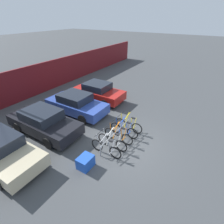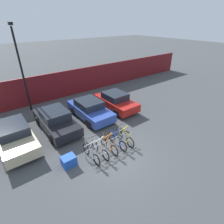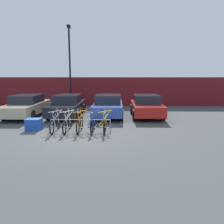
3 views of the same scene
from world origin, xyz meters
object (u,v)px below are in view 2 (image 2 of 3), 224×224
at_px(car_red, 116,101).
at_px(cargo_crate, 69,161).
at_px(bicycle_yellow, 124,137).
at_px(lamp_post, 21,66).
at_px(bicycle_white, 100,149).
at_px(car_beige, 14,135).
at_px(bike_rack, 107,142).
at_px(bicycle_silver, 91,153).
at_px(bicycle_blue, 117,141).
at_px(car_black, 56,120).
at_px(bicycle_orange, 109,145).
at_px(car_blue, 90,109).

distance_m(car_red, cargo_crate, 6.97).
relative_size(bicycle_yellow, lamp_post, 0.26).
height_order(bicycle_white, car_beige, car_beige).
bearing_deg(car_red, bicycle_yellow, -121.81).
relative_size(bike_rack, lamp_post, 0.44).
distance_m(bicycle_silver, bicycle_blue, 1.78).
xyz_separation_m(car_black, car_red, (5.12, -0.05, -0.00)).
xyz_separation_m(bicycle_blue, bicycle_yellow, (0.57, 0.00, 0.00)).
xyz_separation_m(car_red, lamp_post, (-5.74, 4.04, 2.94)).
distance_m(bike_rack, bicycle_orange, 0.18).
relative_size(bike_rack, car_blue, 0.69).
distance_m(car_blue, car_red, 2.47).
bearing_deg(car_black, bicycle_yellow, -56.05).
xyz_separation_m(bicycle_blue, cargo_crate, (-2.93, 0.32, -0.10)).
height_order(bike_rack, bicycle_yellow, bicycle_yellow).
height_order(bicycle_silver, bicycle_white, same).
height_order(bicycle_white, cargo_crate, bicycle_white).
distance_m(bicycle_yellow, lamp_post, 9.22).
bearing_deg(car_blue, bicycle_orange, -106.31).
height_order(bicycle_silver, bicycle_orange, same).
bearing_deg(car_blue, car_red, -0.49).
bearing_deg(bicycle_blue, car_black, 120.25).
distance_m(car_beige, car_black, 2.59).
xyz_separation_m(bicycle_white, cargo_crate, (-1.72, 0.32, -0.10)).
distance_m(bicycle_blue, car_red, 4.96).
xyz_separation_m(bike_rack, bicycle_white, (-0.61, -0.15, -0.10)).
relative_size(bicycle_blue, lamp_post, 0.26).
bearing_deg(bicycle_yellow, cargo_crate, 175.38).
bearing_deg(bicycle_blue, car_beige, 143.33).
xyz_separation_m(bike_rack, cargo_crate, (-2.33, 0.17, -0.20)).
xyz_separation_m(bicycle_silver, car_beige, (-2.92, 3.80, 0.31)).
xyz_separation_m(bicycle_blue, car_blue, (0.54, 3.96, 0.31)).
height_order(bicycle_silver, bicycle_yellow, same).
relative_size(bicycle_orange, lamp_post, 0.26).
relative_size(bicycle_white, bicycle_orange, 1.00).
height_order(bicycle_blue, car_blue, car_blue).
bearing_deg(bicycle_silver, bike_rack, 8.10).
bearing_deg(bike_rack, car_red, 46.31).
bearing_deg(bicycle_blue, bike_rack, 168.57).
xyz_separation_m(bicycle_orange, lamp_post, (-2.12, 7.97, 3.25)).
height_order(bicycle_blue, lamp_post, lamp_post).
distance_m(car_black, lamp_post, 4.99).
bearing_deg(car_blue, bicycle_white, -113.95).
bearing_deg(bicycle_yellow, bicycle_silver, -179.46).
bearing_deg(car_red, car_beige, -179.03).
xyz_separation_m(bike_rack, bicycle_orange, (-0.01, -0.15, -0.10)).
xyz_separation_m(bicycle_orange, car_beige, (-4.09, 3.80, 0.31)).
distance_m(bike_rack, bicycle_yellow, 1.19).
bearing_deg(car_black, car_beige, -176.07).
xyz_separation_m(car_black, lamp_post, (-0.62, 3.99, 2.93)).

